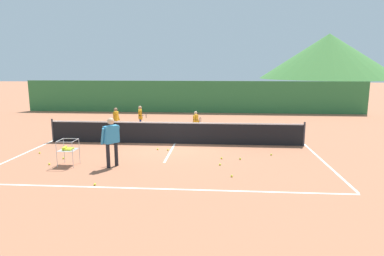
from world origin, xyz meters
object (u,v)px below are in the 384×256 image
Objects in this scene: student_0 at (116,118)px; student_2 at (196,121)px; tennis_ball_8 at (63,158)px; instructor at (111,138)px; tennis_ball_4 at (222,158)px; tennis_ball_7 at (95,184)px; tennis_ball_2 at (271,155)px; tennis_ball_0 at (168,150)px; tennis_net at (175,133)px; tennis_ball_1 at (49,164)px; tennis_ball_6 at (232,176)px; student_1 at (140,116)px; ball_cart at (68,149)px; tennis_ball_9 at (220,164)px; tennis_ball_10 at (240,159)px; tennis_ball_5 at (40,153)px; tennis_ball_3 at (158,149)px.

student_0 is 1.11× the size of student_2.
tennis_ball_8 is at bearing -96.00° from student_0.
instructor reaches higher than tennis_ball_4.
tennis_ball_2 is at bearing 33.78° from tennis_ball_7.
tennis_ball_0 is 1.00× the size of tennis_ball_2.
instructor is at bearing -74.33° from student_0.
tennis_ball_1 is at bearing -137.86° from tennis_net.
tennis_ball_1 and tennis_ball_6 have the same top height.
tennis_ball_0 is (2.06, -4.06, -0.78)m from student_1.
tennis_net is 166.08× the size of tennis_ball_1.
ball_cart is at bearing -143.95° from tennis_ball_0.
student_0 is 19.45× the size of tennis_ball_4.
student_2 is at bearing 54.12° from ball_cart.
tennis_ball_9 and tennis_ball_10 have the same top height.
instructor is at bearing -1.47° from ball_cart.
student_0 is at bearing 179.40° from student_2.
ball_cart reaches higher than tennis_ball_5.
tennis_ball_7 is (3.47, -3.32, 0.00)m from tennis_ball_5.
tennis_ball_3 is (3.39, 2.40, 0.00)m from tennis_ball_1.
ball_cart reaches higher than tennis_ball_0.
tennis_ball_7 is 1.00× the size of tennis_ball_8.
student_2 is at bearing -13.54° from student_1.
tennis_ball_2 is 1.41m from tennis_ball_10.
tennis_ball_0 is at bearing 128.40° from tennis_ball_6.
instructor is at bearing -161.41° from tennis_ball_2.
student_1 is at bearing 94.41° from instructor.
instructor is 3.83m from tennis_ball_9.
tennis_ball_7 is (0.06, -1.85, -0.99)m from instructor.
tennis_net is 5.71m from tennis_ball_7.
tennis_ball_1 is at bearing -148.88° from tennis_ball_0.
tennis_ball_7 is at bearing -140.00° from tennis_ball_4.
student_1 is 8.52m from tennis_ball_6.
ball_cart is at bearing -125.88° from student_2.
student_0 reaches higher than tennis_ball_1.
student_1 reaches higher than tennis_net.
tennis_net is 5.55m from tennis_ball_5.
instructor is at bearing -23.31° from tennis_ball_5.
tennis_ball_8 is at bearing 165.66° from tennis_ball_6.
tennis_ball_6 and tennis_ball_8 have the same top height.
tennis_ball_0 is 1.00× the size of tennis_ball_9.
tennis_net is at bearing -32.72° from student_0.
tennis_ball_8 is at bearing 79.33° from tennis_ball_1.
student_1 is at bearing 124.93° from tennis_ball_9.
ball_cart is at bearing -175.85° from tennis_ball_9.
tennis_ball_3 is 2.87m from tennis_ball_4.
tennis_ball_6 is 1.00× the size of tennis_ball_9.
ball_cart is 3.65m from tennis_ball_3.
student_2 is 17.51× the size of tennis_ball_7.
tennis_ball_7 and tennis_ball_9 have the same top height.
tennis_ball_3 is (1.62, -3.98, -0.78)m from student_1.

